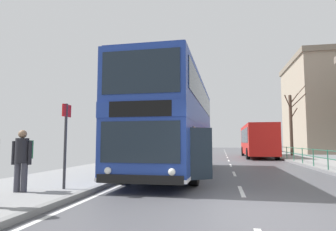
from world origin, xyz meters
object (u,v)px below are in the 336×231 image
at_px(background_bus_far_lane, 257,140).
at_px(pedestrian_with_backpack, 22,156).
at_px(double_decker_bus_main, 175,125).
at_px(bare_tree_far_00, 291,122).
at_px(background_building_01, 331,105).
at_px(bus_stop_sign_near, 66,135).

height_order(background_bus_far_lane, pedestrian_with_backpack, background_bus_far_lane).
bearing_deg(background_bus_far_lane, double_decker_bus_main, -109.61).
xyz_separation_m(background_bus_far_lane, bare_tree_far_00, (3.55, 1.82, 1.79)).
distance_m(pedestrian_with_backpack, bare_tree_far_00, 26.67).
xyz_separation_m(double_decker_bus_main, background_building_01, (17.15, 29.68, 4.25)).
height_order(double_decker_bus_main, background_bus_far_lane, double_decker_bus_main).
relative_size(pedestrian_with_backpack, background_building_01, 0.12).
distance_m(background_bus_far_lane, pedestrian_with_backpack, 23.43).
bearing_deg(bare_tree_far_00, background_bus_far_lane, -152.88).
xyz_separation_m(bus_stop_sign_near, background_building_01, (19.47, 35.29, 4.88)).
relative_size(background_bus_far_lane, bare_tree_far_00, 1.53).
height_order(bus_stop_sign_near, bare_tree_far_00, bare_tree_far_00).
distance_m(bare_tree_far_00, background_building_01, 15.10).
height_order(bus_stop_sign_near, background_building_01, background_building_01).
height_order(bare_tree_far_00, background_building_01, background_building_01).
height_order(double_decker_bus_main, background_building_01, background_building_01).
relative_size(background_bus_far_lane, bus_stop_sign_near, 4.32).
bearing_deg(background_building_01, bus_stop_sign_near, -118.88).
relative_size(background_bus_far_lane, background_building_01, 0.75).
bearing_deg(bus_stop_sign_near, double_decker_bus_main, 67.63).
relative_size(double_decker_bus_main, background_bus_far_lane, 1.08).
height_order(background_bus_far_lane, bare_tree_far_00, bare_tree_far_00).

